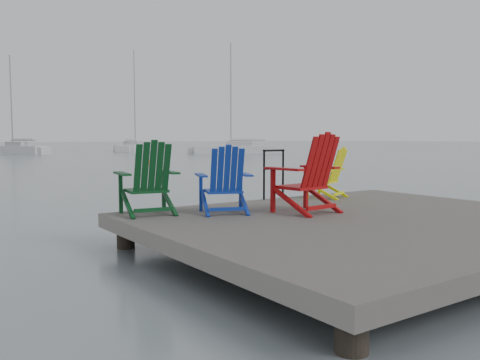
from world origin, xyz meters
TOP-DOWN VIEW (x-y plane):
  - ground at (0.00, 0.00)m, footprint 400.00×400.00m
  - dock at (0.00, 0.00)m, footprint 6.00×5.00m
  - handrail at (0.25, 2.45)m, footprint 0.48×0.04m
  - chair_green at (-2.43, 1.96)m, footprint 0.92×0.86m
  - chair_blue at (-1.47, 1.44)m, footprint 0.95×0.91m
  - chair_red at (-0.41, 0.79)m, footprint 0.98×0.91m
  - chair_yellow at (1.18, 1.99)m, footprint 0.89×0.85m
  - sailboat_near at (4.94, 49.40)m, footprint 5.26×7.09m
  - sailboat_mid at (19.67, 54.58)m, footprint 7.65×8.79m
  - sailboat_far at (23.84, 38.38)m, footprint 8.18×6.19m
  - buoy_a at (8.78, 10.05)m, footprint 0.34×0.34m
  - buoy_c at (8.07, 24.86)m, footprint 0.36×0.36m

SIDE VIEW (x-z plane):
  - ground at x=0.00m, z-range 0.00..0.00m
  - buoy_a at x=8.78m, z-range -0.17..0.17m
  - buoy_c at x=8.07m, z-range -0.18..0.18m
  - dock at x=0.00m, z-range -0.35..1.05m
  - sailboat_mid at x=19.67m, z-range -6.00..6.71m
  - sailboat_far at x=23.84m, z-range -5.37..6.08m
  - sailboat_near at x=4.94m, z-range -4.66..5.37m
  - chair_yellow at x=1.18m, z-range 0.50..1.42m
  - chair_blue at x=-1.47m, z-range 0.50..1.48m
  - chair_green at x=-2.43m, z-range 0.50..1.55m
  - handrail at x=0.25m, z-range 0.59..1.49m
  - chair_red at x=-0.41m, z-range 0.50..1.66m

